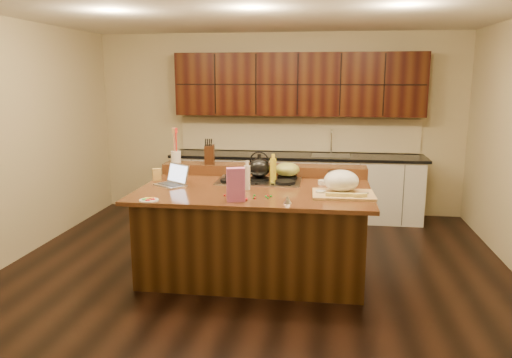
# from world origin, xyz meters

# --- Properties ---
(room) EXTENTS (5.52, 5.02, 2.72)m
(room) POSITION_xyz_m (0.00, 0.00, 1.35)
(room) COLOR black
(room) RESTS_ON ground
(island) EXTENTS (2.40, 1.60, 0.92)m
(island) POSITION_xyz_m (0.00, 0.00, 0.46)
(island) COLOR black
(island) RESTS_ON ground
(back_ledge) EXTENTS (2.40, 0.30, 0.12)m
(back_ledge) POSITION_xyz_m (0.00, 0.70, 0.98)
(back_ledge) COLOR black
(back_ledge) RESTS_ON island
(cooktop) EXTENTS (0.92, 0.52, 0.05)m
(cooktop) POSITION_xyz_m (0.00, 0.30, 0.94)
(cooktop) COLOR gray
(cooktop) RESTS_ON island
(back_counter) EXTENTS (3.70, 0.66, 2.40)m
(back_counter) POSITION_xyz_m (0.30, 2.23, 0.98)
(back_counter) COLOR silver
(back_counter) RESTS_ON ground
(kettle) EXTENTS (0.31, 0.31, 0.22)m
(kettle) POSITION_xyz_m (0.00, 0.30, 1.07)
(kettle) COLOR black
(kettle) RESTS_ON cooktop
(green_bowl) EXTENTS (0.28, 0.28, 0.15)m
(green_bowl) POSITION_xyz_m (0.30, 0.43, 1.04)
(green_bowl) COLOR olive
(green_bowl) RESTS_ON cooktop
(laptop) EXTENTS (0.41, 0.39, 0.22)m
(laptop) POSITION_xyz_m (-0.88, -0.01, 0.98)
(laptop) COLOR #B7B7BC
(laptop) RESTS_ON island
(oil_bottle) EXTENTS (0.08, 0.08, 0.27)m
(oil_bottle) POSITION_xyz_m (0.16, 0.24, 1.06)
(oil_bottle) COLOR gold
(oil_bottle) RESTS_ON island
(vinegar_bottle) EXTENTS (0.08, 0.08, 0.25)m
(vinegar_bottle) POSITION_xyz_m (-0.07, -0.11, 1.04)
(vinegar_bottle) COLOR silver
(vinegar_bottle) RESTS_ON island
(wooden_tray) EXTENTS (0.61, 0.49, 0.24)m
(wooden_tray) POSITION_xyz_m (0.89, -0.20, 1.03)
(wooden_tray) COLOR tan
(wooden_tray) RESTS_ON island
(ramekin_a) EXTENTS (0.12, 0.12, 0.04)m
(ramekin_a) POSITION_xyz_m (0.68, -0.25, 0.94)
(ramekin_a) COLOR white
(ramekin_a) RESTS_ON island
(ramekin_b) EXTENTS (0.12, 0.12, 0.04)m
(ramekin_b) POSITION_xyz_m (0.70, 0.25, 0.94)
(ramekin_b) COLOR white
(ramekin_b) RESTS_ON island
(ramekin_c) EXTENTS (0.13, 0.13, 0.04)m
(ramekin_c) POSITION_xyz_m (0.80, 0.01, 0.94)
(ramekin_c) COLOR white
(ramekin_c) RESTS_ON island
(strainer_bowl) EXTENTS (0.28, 0.28, 0.09)m
(strainer_bowl) POSITION_xyz_m (0.86, 0.43, 0.97)
(strainer_bowl) COLOR #996B3F
(strainer_bowl) RESTS_ON island
(kitchen_timer) EXTENTS (0.08, 0.08, 0.07)m
(kitchen_timer) POSITION_xyz_m (0.39, -0.62, 0.96)
(kitchen_timer) COLOR silver
(kitchen_timer) RESTS_ON island
(pink_bag) EXTENTS (0.19, 0.13, 0.31)m
(pink_bag) POSITION_xyz_m (-0.10, -0.60, 1.08)
(pink_bag) COLOR #BD599A
(pink_bag) RESTS_ON island
(candy_plate) EXTENTS (0.23, 0.23, 0.01)m
(candy_plate) POSITION_xyz_m (-0.91, -0.71, 0.93)
(candy_plate) COLOR white
(candy_plate) RESTS_ON island
(package_box) EXTENTS (0.11, 0.10, 0.13)m
(package_box) POSITION_xyz_m (-1.15, 0.22, 0.99)
(package_box) COLOR gold
(package_box) RESTS_ON island
(utensil_crock) EXTENTS (0.16, 0.16, 0.14)m
(utensil_crock) POSITION_xyz_m (-1.07, 0.70, 1.11)
(utensil_crock) COLOR white
(utensil_crock) RESTS_ON back_ledge
(knife_block) EXTENTS (0.13, 0.19, 0.22)m
(knife_block) POSITION_xyz_m (-0.65, 0.70, 1.15)
(knife_block) COLOR black
(knife_block) RESTS_ON back_ledge
(gumdrop_0) EXTENTS (0.02, 0.02, 0.02)m
(gumdrop_0) POSITION_xyz_m (0.07, -0.50, 0.93)
(gumdrop_0) COLOR red
(gumdrop_0) RESTS_ON island
(gumdrop_1) EXTENTS (0.02, 0.02, 0.02)m
(gumdrop_1) POSITION_xyz_m (0.21, -0.40, 0.93)
(gumdrop_1) COLOR #198C26
(gumdrop_1) RESTS_ON island
(gumdrop_2) EXTENTS (0.02, 0.02, 0.02)m
(gumdrop_2) POSITION_xyz_m (-0.13, -0.51, 0.93)
(gumdrop_2) COLOR red
(gumdrop_2) RESTS_ON island
(gumdrop_3) EXTENTS (0.02, 0.02, 0.02)m
(gumdrop_3) POSITION_xyz_m (0.06, -0.49, 0.93)
(gumdrop_3) COLOR #198C26
(gumdrop_3) RESTS_ON island
(gumdrop_4) EXTENTS (0.02, 0.02, 0.02)m
(gumdrop_4) POSITION_xyz_m (0.18, -0.39, 0.93)
(gumdrop_4) COLOR red
(gumdrop_4) RESTS_ON island
(gumdrop_5) EXTENTS (0.02, 0.02, 0.02)m
(gumdrop_5) POSITION_xyz_m (0.19, -0.48, 0.93)
(gumdrop_5) COLOR #198C26
(gumdrop_5) RESTS_ON island
(gumdrop_6) EXTENTS (0.02, 0.02, 0.02)m
(gumdrop_6) POSITION_xyz_m (-0.01, -0.54, 0.93)
(gumdrop_6) COLOR red
(gumdrop_6) RESTS_ON island
(gumdrop_7) EXTENTS (0.02, 0.02, 0.02)m
(gumdrop_7) POSITION_xyz_m (0.16, -0.42, 0.93)
(gumdrop_7) COLOR #198C26
(gumdrop_7) RESTS_ON island
(gumdrop_8) EXTENTS (0.02, 0.02, 0.02)m
(gumdrop_8) POSITION_xyz_m (-0.00, -0.57, 0.93)
(gumdrop_8) COLOR red
(gumdrop_8) RESTS_ON island
(gumdrop_9) EXTENTS (0.02, 0.02, 0.02)m
(gumdrop_9) POSITION_xyz_m (0.05, -0.40, 0.93)
(gumdrop_9) COLOR #198C26
(gumdrop_9) RESTS_ON island
(gumdrop_10) EXTENTS (0.02, 0.02, 0.02)m
(gumdrop_10) POSITION_xyz_m (-0.24, -0.43, 0.93)
(gumdrop_10) COLOR red
(gumdrop_10) RESTS_ON island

